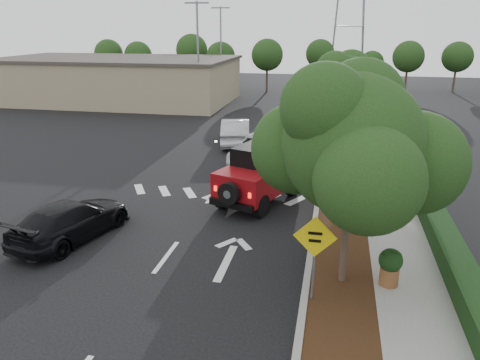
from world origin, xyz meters
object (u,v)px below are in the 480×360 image
(black_suv_oncoming, at_px, (71,220))
(speed_hump_sign, at_px, (315,247))
(red_jeep, at_px, (262,173))
(silver_suv_ahead, at_px, (259,150))

(black_suv_oncoming, height_order, speed_hump_sign, speed_hump_sign)
(red_jeep, bearing_deg, speed_hump_sign, -51.05)
(red_jeep, bearing_deg, black_suv_oncoming, -119.28)
(red_jeep, relative_size, silver_suv_ahead, 0.89)
(silver_suv_ahead, distance_m, black_suv_oncoming, 11.66)
(red_jeep, height_order, speed_hump_sign, speed_hump_sign)
(red_jeep, xyz_separation_m, silver_suv_ahead, (-1.05, 5.47, -0.45))
(black_suv_oncoming, bearing_deg, silver_suv_ahead, -101.25)
(red_jeep, relative_size, black_suv_oncoming, 1.02)
(silver_suv_ahead, xyz_separation_m, speed_hump_sign, (3.64, -12.99, 0.92))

